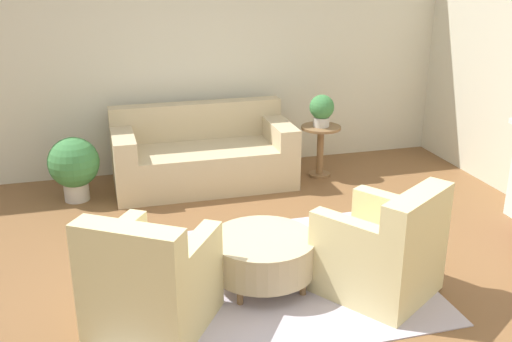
% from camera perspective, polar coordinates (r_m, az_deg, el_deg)
% --- Properties ---
extents(ground_plane, '(16.00, 16.00, 0.00)m').
position_cam_1_polar(ground_plane, '(5.01, 0.03, -10.34)').
color(ground_plane, brown).
extents(wall_back, '(9.78, 0.12, 2.80)m').
position_cam_1_polar(wall_back, '(7.30, -6.31, 10.94)').
color(wall_back, beige).
rests_on(wall_back, ground_plane).
extents(rug, '(2.67, 2.10, 0.01)m').
position_cam_1_polar(rug, '(5.01, 0.03, -10.29)').
color(rug, '#BCB2C1').
rests_on(rug, ground_plane).
extents(couch, '(2.03, 0.95, 0.89)m').
position_cam_1_polar(couch, '(6.93, -5.07, 1.37)').
color(couch, '#C6B289').
rests_on(couch, ground_plane).
extents(armchair_left, '(1.07, 1.08, 0.90)m').
position_cam_1_polar(armchair_left, '(4.32, -10.08, -10.62)').
color(armchair_left, beige).
rests_on(armchair_left, rug).
extents(armchair_right, '(1.07, 1.08, 0.90)m').
position_cam_1_polar(armchair_right, '(4.78, 12.06, -7.59)').
color(armchair_right, beige).
rests_on(armchair_right, rug).
extents(ottoman_table, '(0.85, 0.85, 0.41)m').
position_cam_1_polar(ottoman_table, '(4.83, 0.66, -7.87)').
color(ottoman_table, '#C6B289').
rests_on(ottoman_table, rug).
extents(side_table, '(0.47, 0.47, 0.62)m').
position_cam_1_polar(side_table, '(7.17, 6.16, 2.68)').
color(side_table, olive).
rests_on(side_table, ground_plane).
extents(potted_plant_on_side_table, '(0.29, 0.29, 0.38)m').
position_cam_1_polar(potted_plant_on_side_table, '(7.06, 6.28, 5.88)').
color(potted_plant_on_side_table, beige).
rests_on(potted_plant_on_side_table, side_table).
extents(potted_plant_floor, '(0.55, 0.55, 0.70)m').
position_cam_1_polar(potted_plant_floor, '(6.70, -16.96, 0.57)').
color(potted_plant_floor, beige).
rests_on(potted_plant_floor, ground_plane).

